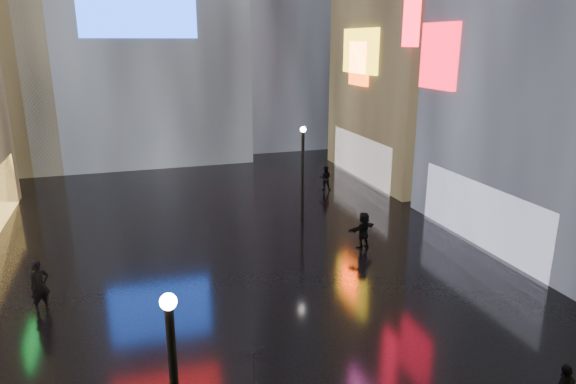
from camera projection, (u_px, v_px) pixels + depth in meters
name	position (u px, v px, depth m)	size (l,w,h in m)	color
ground	(236.00, 248.00, 24.00)	(140.00, 140.00, 0.00)	black
lamp_far	(303.00, 170.00, 26.33)	(0.30, 0.30, 5.20)	black
pedestrian_5	(363.00, 230.00, 23.85)	(1.61, 0.51, 1.74)	black
pedestrian_6	(40.00, 286.00, 18.20)	(0.70, 0.46, 1.92)	black
pedestrian_7	(325.00, 178.00, 33.19)	(0.77, 0.60, 1.58)	black
umbrella_2	(254.00, 369.00, 11.52)	(1.00, 1.02, 0.91)	black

